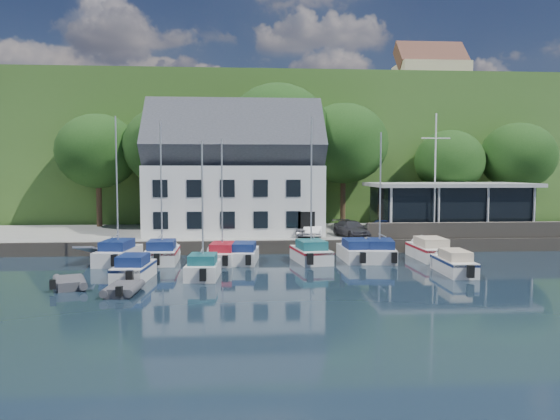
# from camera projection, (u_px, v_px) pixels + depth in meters

# --- Properties ---
(ground) EXTENTS (180.00, 180.00, 0.00)m
(ground) POSITION_uv_depth(u_px,v_px,m) (362.00, 284.00, 29.52)
(ground) COLOR black
(ground) RESTS_ON ground
(quay) EXTENTS (60.00, 13.00, 1.00)m
(quay) POSITION_uv_depth(u_px,v_px,m) (317.00, 236.00, 46.89)
(quay) COLOR gray
(quay) RESTS_ON ground
(quay_face) EXTENTS (60.00, 0.30, 1.00)m
(quay_face) POSITION_uv_depth(u_px,v_px,m) (329.00, 247.00, 40.42)
(quay_face) COLOR #655C50
(quay_face) RESTS_ON ground
(hillside) EXTENTS (160.00, 75.00, 16.00)m
(hillside) POSITION_uv_depth(u_px,v_px,m) (279.00, 160.00, 90.62)
(hillside) COLOR #395921
(hillside) RESTS_ON ground
(field_patch) EXTENTS (50.00, 30.00, 0.30)m
(field_patch) POSITION_uv_depth(u_px,v_px,m) (320.00, 115.00, 98.59)
(field_patch) COLOR #4C5B2D
(field_patch) RESTS_ON hillside
(farmhouse) EXTENTS (10.40, 7.00, 8.20)m
(farmhouse) POSITION_uv_depth(u_px,v_px,m) (431.00, 77.00, 81.44)
(farmhouse) COLOR beige
(farmhouse) RESTS_ON hillside
(harbor_building) EXTENTS (14.40, 8.20, 8.70)m
(harbor_building) POSITION_uv_depth(u_px,v_px,m) (235.00, 180.00, 45.03)
(harbor_building) COLOR silver
(harbor_building) RESTS_ON quay
(club_pavilion) EXTENTS (13.20, 7.20, 4.10)m
(club_pavilion) POSITION_uv_depth(u_px,v_px,m) (448.00, 207.00, 46.03)
(club_pavilion) COLOR black
(club_pavilion) RESTS_ON quay
(seawall) EXTENTS (18.00, 0.50, 1.20)m
(seawall) POSITION_uv_depth(u_px,v_px,m) (484.00, 230.00, 41.63)
(seawall) COLOR #655C50
(seawall) RESTS_ON quay
(gangway) EXTENTS (1.20, 6.00, 1.40)m
(gangway) POSITION_uv_depth(u_px,v_px,m) (95.00, 260.00, 37.24)
(gangway) COLOR silver
(gangway) RESTS_ON ground
(car_silver) EXTENTS (2.52, 3.98, 1.26)m
(car_silver) POSITION_uv_depth(u_px,v_px,m) (308.00, 228.00, 42.88)
(car_silver) COLOR silver
(car_silver) RESTS_ON quay
(car_white) EXTENTS (2.21, 4.13, 1.29)m
(car_white) POSITION_uv_depth(u_px,v_px,m) (314.00, 228.00, 42.93)
(car_white) COLOR silver
(car_white) RESTS_ON quay
(car_dgrey) EXTENTS (2.78, 4.58, 1.24)m
(car_dgrey) POSITION_uv_depth(u_px,v_px,m) (352.00, 229.00, 42.30)
(car_dgrey) COLOR #313136
(car_dgrey) RESTS_ON quay
(car_blue) EXTENTS (2.59, 4.10, 1.31)m
(car_blue) POSITION_uv_depth(u_px,v_px,m) (382.00, 227.00, 43.09)
(car_blue) COLOR navy
(car_blue) RESTS_ON quay
(flagpole) EXTENTS (2.29, 0.20, 9.54)m
(flagpole) POSITION_uv_depth(u_px,v_px,m) (435.00, 175.00, 42.35)
(flagpole) COLOR silver
(flagpole) RESTS_ON quay
(tree_0) EXTENTS (7.55, 7.55, 10.31)m
(tree_0) POSITION_uv_depth(u_px,v_px,m) (98.00, 170.00, 49.88)
(tree_0) COLOR black
(tree_0) RESTS_ON quay
(tree_1) EXTENTS (7.97, 7.97, 10.89)m
(tree_1) POSITION_uv_depth(u_px,v_px,m) (168.00, 167.00, 49.19)
(tree_1) COLOR black
(tree_1) RESTS_ON quay
(tree_2) EXTENTS (9.57, 9.57, 13.08)m
(tree_2) POSITION_uv_depth(u_px,v_px,m) (278.00, 155.00, 49.97)
(tree_2) COLOR black
(tree_2) RESTS_ON quay
(tree_3) EXTENTS (8.39, 8.39, 11.47)m
(tree_3) POSITION_uv_depth(u_px,v_px,m) (343.00, 164.00, 51.36)
(tree_3) COLOR black
(tree_3) RESTS_ON quay
(tree_4) EXTENTS (6.58, 6.58, 9.00)m
(tree_4) POSITION_uv_depth(u_px,v_px,m) (449.00, 177.00, 51.95)
(tree_4) COLOR black
(tree_4) RESTS_ON quay
(tree_5) EXTENTS (7.10, 7.10, 9.70)m
(tree_5) POSITION_uv_depth(u_px,v_px,m) (517.00, 174.00, 52.15)
(tree_5) COLOR black
(tree_5) RESTS_ON quay
(boat_r1_0) EXTENTS (2.94, 7.10, 9.53)m
(boat_r1_0) POSITION_uv_depth(u_px,v_px,m) (117.00, 191.00, 35.98)
(boat_r1_0) COLOR silver
(boat_r1_0) RESTS_ON ground
(boat_r1_1) EXTENTS (2.30, 5.68, 9.34)m
(boat_r1_1) POSITION_uv_depth(u_px,v_px,m) (161.00, 193.00, 36.01)
(boat_r1_1) COLOR silver
(boat_r1_1) RESTS_ON ground
(boat_r1_2) EXTENTS (2.50, 6.19, 8.30)m
(boat_r1_2) POSITION_uv_depth(u_px,v_px,m) (222.00, 201.00, 36.08)
(boat_r1_2) COLOR silver
(boat_r1_2) RESTS_ON ground
(boat_r1_3) EXTENTS (2.50, 6.02, 1.36)m
(boat_r1_3) POSITION_uv_depth(u_px,v_px,m) (244.00, 252.00, 36.54)
(boat_r1_3) COLOR silver
(boat_r1_3) RESTS_ON ground
(boat_r1_4) EXTENTS (3.00, 6.01, 9.12)m
(boat_r1_4) POSITION_uv_depth(u_px,v_px,m) (311.00, 194.00, 36.29)
(boat_r1_4) COLOR silver
(boat_r1_4) RESTS_ON ground
(boat_r1_5) EXTENTS (2.06, 6.43, 1.45)m
(boat_r1_5) POSITION_uv_depth(u_px,v_px,m) (355.00, 249.00, 37.41)
(boat_r1_5) COLOR silver
(boat_r1_5) RESTS_ON ground
(boat_r1_6) EXTENTS (3.01, 6.53, 8.87)m
(boat_r1_6) POSITION_uv_depth(u_px,v_px,m) (380.00, 196.00, 37.07)
(boat_r1_6) COLOR silver
(boat_r1_6) RESTS_ON ground
(boat_r1_7) EXTENTS (2.25, 6.65, 1.52)m
(boat_r1_7) POSITION_uv_depth(u_px,v_px,m) (429.00, 248.00, 37.85)
(boat_r1_7) COLOR silver
(boat_r1_7) RESTS_ON ground
(boat_r2_0) EXTENTS (2.33, 5.61, 1.44)m
(boat_r2_0) POSITION_uv_depth(u_px,v_px,m) (134.00, 267.00, 30.63)
(boat_r2_0) COLOR silver
(boat_r2_0) RESTS_ON ground
(boat_r2_1) EXTENTS (2.24, 4.94, 8.48)m
(boat_r2_1) POSITION_uv_depth(u_px,v_px,m) (202.00, 204.00, 30.91)
(boat_r2_1) COLOR silver
(boat_r2_1) RESTS_ON ground
(boat_r2_4) EXTENTS (1.84, 5.97, 1.44)m
(boat_r2_4) POSITION_uv_depth(u_px,v_px,m) (454.00, 262.00, 32.46)
(boat_r2_4) COLOR silver
(boat_r2_4) RESTS_ON ground
(dinghy_0) EXTENTS (2.57, 3.26, 0.66)m
(dinghy_0) POSITION_uv_depth(u_px,v_px,m) (70.00, 281.00, 28.60)
(dinghy_0) COLOR #39393F
(dinghy_0) RESTS_ON ground
(dinghy_1) EXTENTS (1.82, 2.84, 0.64)m
(dinghy_1) POSITION_uv_depth(u_px,v_px,m) (123.00, 287.00, 27.11)
(dinghy_1) COLOR #39393F
(dinghy_1) RESTS_ON ground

